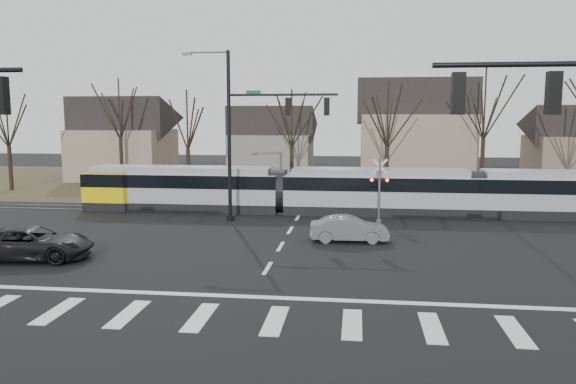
# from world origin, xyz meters

# --- Properties ---
(ground) EXTENTS (140.00, 140.00, 0.00)m
(ground) POSITION_xyz_m (0.00, 0.00, 0.00)
(ground) COLOR black
(grass_verge) EXTENTS (140.00, 28.00, 0.01)m
(grass_verge) POSITION_xyz_m (0.00, 32.00, 0.01)
(grass_verge) COLOR #38331E
(grass_verge) RESTS_ON ground
(crosswalk) EXTENTS (27.00, 2.60, 0.01)m
(crosswalk) POSITION_xyz_m (0.00, -4.00, 0.01)
(crosswalk) COLOR silver
(crosswalk) RESTS_ON ground
(stop_line) EXTENTS (28.00, 0.35, 0.01)m
(stop_line) POSITION_xyz_m (0.00, -1.80, 0.01)
(stop_line) COLOR silver
(stop_line) RESTS_ON ground
(lane_dashes) EXTENTS (0.18, 30.00, 0.01)m
(lane_dashes) POSITION_xyz_m (0.00, 16.00, 0.01)
(lane_dashes) COLOR silver
(lane_dashes) RESTS_ON ground
(rail_pair) EXTENTS (90.00, 1.52, 0.06)m
(rail_pair) POSITION_xyz_m (0.00, 15.80, 0.03)
(rail_pair) COLOR #59595E
(rail_pair) RESTS_ON ground
(tram) EXTENTS (38.96, 2.89, 2.95)m
(tram) POSITION_xyz_m (4.88, 16.00, 1.61)
(tram) COLOR gray
(tram) RESTS_ON ground
(sedan) EXTENTS (1.86, 4.13, 1.31)m
(sedan) POSITION_xyz_m (3.32, 7.54, 0.65)
(sedan) COLOR slate
(sedan) RESTS_ON ground
(suv) EXTENTS (3.83, 5.92, 1.47)m
(suv) POSITION_xyz_m (-10.66, 2.15, 0.73)
(suv) COLOR black
(suv) RESTS_ON ground
(signal_pole_far) EXTENTS (9.28, 0.44, 10.20)m
(signal_pole_far) POSITION_xyz_m (-2.41, 12.50, 5.70)
(signal_pole_far) COLOR black
(signal_pole_far) RESTS_ON ground
(rail_crossing_signal) EXTENTS (1.08, 0.36, 4.00)m
(rail_crossing_signal) POSITION_xyz_m (5.00, 12.79, 1.89)
(rail_crossing_signal) COLOR #59595B
(rail_crossing_signal) RESTS_ON ground
(tree_row) EXTENTS (59.20, 7.20, 10.00)m
(tree_row) POSITION_xyz_m (2.00, 26.00, 5.00)
(tree_row) COLOR black
(tree_row) RESTS_ON ground
(house_a) EXTENTS (9.72, 8.64, 8.60)m
(house_a) POSITION_xyz_m (-20.00, 34.00, 4.46)
(house_a) COLOR gray
(house_a) RESTS_ON ground
(house_b) EXTENTS (8.64, 7.56, 7.65)m
(house_b) POSITION_xyz_m (-5.00, 36.00, 3.97)
(house_b) COLOR slate
(house_b) RESTS_ON ground
(house_c) EXTENTS (10.80, 8.64, 10.10)m
(house_c) POSITION_xyz_m (9.00, 33.00, 5.23)
(house_c) COLOR gray
(house_c) RESTS_ON ground
(house_d) EXTENTS (8.64, 7.56, 7.65)m
(house_d) POSITION_xyz_m (24.00, 35.00, 3.97)
(house_d) COLOR brown
(house_d) RESTS_ON ground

